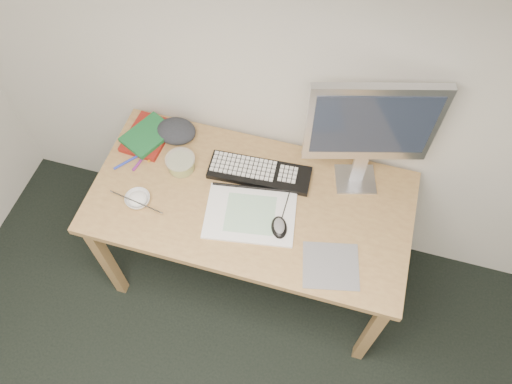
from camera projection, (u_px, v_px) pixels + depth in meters
desk at (251, 210)px, 2.24m from camera, size 1.40×0.70×0.75m
mousepad at (331, 266)px, 2.00m from camera, size 0.26×0.25×0.00m
sketchpad at (250, 214)px, 2.13m from camera, size 0.42×0.33×0.01m
keyboard at (259, 173)px, 2.23m from camera, size 0.46×0.17×0.03m
monitor at (371, 127)px, 1.92m from camera, size 0.50×0.20×0.59m
mouse at (279, 226)px, 2.07m from camera, size 0.10×0.12×0.04m
rice_bowl at (138, 200)px, 2.15m from camera, size 0.13×0.13×0.03m
chopsticks at (136, 202)px, 2.12m from camera, size 0.25×0.06×0.02m
fruit_tub at (181, 163)px, 2.24m from camera, size 0.15×0.15×0.07m
book_red at (148, 136)px, 2.34m from camera, size 0.20×0.26×0.02m
book_green at (148, 135)px, 2.32m from camera, size 0.24×0.27×0.02m
cloth_lump at (176, 131)px, 2.33m from camera, size 0.16×0.14×0.07m
pencil_pink at (237, 195)px, 2.18m from camera, size 0.19×0.03×0.01m
pencil_tan at (254, 187)px, 2.20m from camera, size 0.15×0.11×0.01m
pencil_black at (266, 190)px, 2.20m from camera, size 0.17×0.08×0.01m
marker_blue at (126, 162)px, 2.27m from camera, size 0.09×0.11×0.01m
marker_orange at (155, 152)px, 2.30m from camera, size 0.02×0.12×0.01m
marker_purple at (142, 159)px, 2.28m from camera, size 0.04×0.14×0.01m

